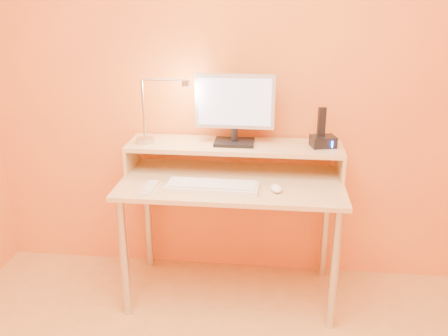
# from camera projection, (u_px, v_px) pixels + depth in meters

# --- Properties ---
(wall_back) EXTENTS (3.00, 0.04, 2.50)m
(wall_back) POSITION_uv_depth(u_px,v_px,m) (238.00, 72.00, 2.72)
(wall_back) COLOR orange
(wall_back) RESTS_ON floor
(desk_leg_fl) EXTENTS (0.04, 0.04, 0.69)m
(desk_leg_fl) POSITION_uv_depth(u_px,v_px,m) (124.00, 258.00, 2.56)
(desk_leg_fl) COLOR silver
(desk_leg_fl) RESTS_ON floor
(desk_leg_fr) EXTENTS (0.04, 0.04, 0.69)m
(desk_leg_fr) POSITION_uv_depth(u_px,v_px,m) (334.00, 271.00, 2.45)
(desk_leg_fr) COLOR silver
(desk_leg_fr) RESTS_ON floor
(desk_leg_bl) EXTENTS (0.04, 0.04, 0.69)m
(desk_leg_bl) POSITION_uv_depth(u_px,v_px,m) (148.00, 217.00, 3.02)
(desk_leg_bl) COLOR silver
(desk_leg_bl) RESTS_ON floor
(desk_leg_br) EXTENTS (0.04, 0.04, 0.69)m
(desk_leg_br) POSITION_uv_depth(u_px,v_px,m) (326.00, 226.00, 2.91)
(desk_leg_br) COLOR silver
(desk_leg_br) RESTS_ON floor
(desk_lower) EXTENTS (1.20, 0.60, 0.02)m
(desk_lower) POSITION_uv_depth(u_px,v_px,m) (232.00, 182.00, 2.61)
(desk_lower) COLOR #E0C07E
(desk_lower) RESTS_ON floor
(shelf_riser_left) EXTENTS (0.02, 0.30, 0.14)m
(shelf_riser_left) POSITION_uv_depth(u_px,v_px,m) (133.00, 156.00, 2.78)
(shelf_riser_left) COLOR #E0C07E
(shelf_riser_left) RESTS_ON desk_lower
(shelf_riser_right) EXTENTS (0.02, 0.30, 0.14)m
(shelf_riser_right) POSITION_uv_depth(u_px,v_px,m) (341.00, 163.00, 2.66)
(shelf_riser_right) COLOR #E0C07E
(shelf_riser_right) RESTS_ON desk_lower
(desk_shelf) EXTENTS (1.20, 0.30, 0.02)m
(desk_shelf) POSITION_uv_depth(u_px,v_px,m) (234.00, 146.00, 2.69)
(desk_shelf) COLOR #E0C07E
(desk_shelf) RESTS_ON desk_lower
(monitor_foot) EXTENTS (0.22, 0.16, 0.02)m
(monitor_foot) POSITION_uv_depth(u_px,v_px,m) (234.00, 142.00, 2.69)
(monitor_foot) COLOR black
(monitor_foot) RESTS_ON desk_shelf
(monitor_neck) EXTENTS (0.04, 0.04, 0.07)m
(monitor_neck) POSITION_uv_depth(u_px,v_px,m) (234.00, 135.00, 2.67)
(monitor_neck) COLOR black
(monitor_neck) RESTS_ON monitor_foot
(monitor_panel) EXTENTS (0.44, 0.04, 0.30)m
(monitor_panel) POSITION_uv_depth(u_px,v_px,m) (235.00, 101.00, 2.62)
(monitor_panel) COLOR #B7B7BE
(monitor_panel) RESTS_ON monitor_neck
(monitor_back) EXTENTS (0.39, 0.02, 0.25)m
(monitor_back) POSITION_uv_depth(u_px,v_px,m) (235.00, 101.00, 2.64)
(monitor_back) COLOR black
(monitor_back) RESTS_ON monitor_panel
(monitor_screen) EXTENTS (0.40, 0.01, 0.26)m
(monitor_screen) POSITION_uv_depth(u_px,v_px,m) (235.00, 102.00, 2.60)
(monitor_screen) COLOR #B2B9DA
(monitor_screen) RESTS_ON monitor_panel
(lamp_base) EXTENTS (0.10, 0.10, 0.02)m
(lamp_base) POSITION_uv_depth(u_px,v_px,m) (145.00, 140.00, 2.71)
(lamp_base) COLOR silver
(lamp_base) RESTS_ON desk_shelf
(lamp_post) EXTENTS (0.01, 0.01, 0.33)m
(lamp_post) POSITION_uv_depth(u_px,v_px,m) (143.00, 110.00, 2.65)
(lamp_post) COLOR silver
(lamp_post) RESTS_ON lamp_base
(lamp_arm) EXTENTS (0.24, 0.01, 0.01)m
(lamp_arm) POSITION_uv_depth(u_px,v_px,m) (163.00, 80.00, 2.58)
(lamp_arm) COLOR silver
(lamp_arm) RESTS_ON lamp_post
(lamp_head) EXTENTS (0.04, 0.04, 0.03)m
(lamp_head) POSITION_uv_depth(u_px,v_px,m) (186.00, 83.00, 2.57)
(lamp_head) COLOR silver
(lamp_head) RESTS_ON lamp_arm
(lamp_bulb) EXTENTS (0.03, 0.03, 0.00)m
(lamp_bulb) POSITION_uv_depth(u_px,v_px,m) (186.00, 86.00, 2.58)
(lamp_bulb) COLOR #FFEAC6
(lamp_bulb) RESTS_ON lamp_head
(phone_dock) EXTENTS (0.15, 0.13, 0.06)m
(phone_dock) POSITION_uv_depth(u_px,v_px,m) (323.00, 141.00, 2.63)
(phone_dock) COLOR black
(phone_dock) RESTS_ON desk_shelf
(phone_handset) EXTENTS (0.04, 0.03, 0.16)m
(phone_handset) POSITION_uv_depth(u_px,v_px,m) (322.00, 122.00, 2.59)
(phone_handset) COLOR black
(phone_handset) RESTS_ON phone_dock
(phone_led) EXTENTS (0.01, 0.00, 0.04)m
(phone_led) POSITION_uv_depth(u_px,v_px,m) (332.00, 144.00, 2.58)
(phone_led) COLOR #2182FF
(phone_led) RESTS_ON phone_dock
(keyboard) EXTENTS (0.48, 0.16, 0.02)m
(keyboard) POSITION_uv_depth(u_px,v_px,m) (212.00, 187.00, 2.49)
(keyboard) COLOR white
(keyboard) RESTS_ON desk_lower
(mouse) EXTENTS (0.08, 0.11, 0.03)m
(mouse) POSITION_uv_depth(u_px,v_px,m) (276.00, 188.00, 2.46)
(mouse) COLOR white
(mouse) RESTS_ON desk_lower
(remote_control) EXTENTS (0.05, 0.18, 0.02)m
(remote_control) POSITION_uv_depth(u_px,v_px,m) (149.00, 188.00, 2.48)
(remote_control) COLOR white
(remote_control) RESTS_ON desk_lower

